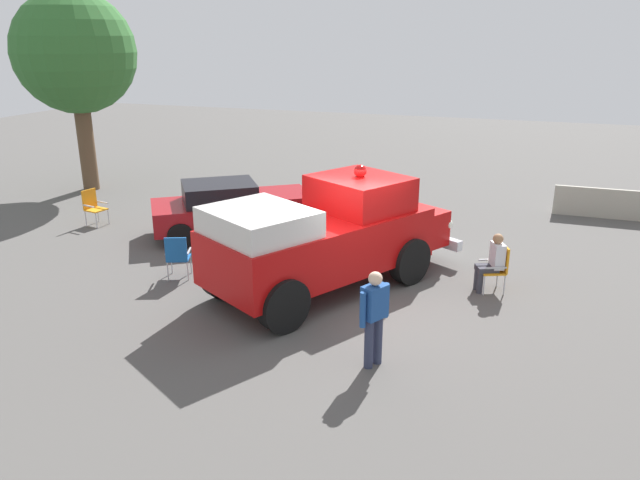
% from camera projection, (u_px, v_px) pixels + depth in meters
% --- Properties ---
extents(ground_plane, '(60.00, 60.00, 0.00)m').
position_uv_depth(ground_plane, '(347.00, 299.00, 12.62)').
color(ground_plane, '#514F4C').
extents(vintage_fire_truck, '(4.83, 6.25, 2.59)m').
position_uv_depth(vintage_fire_truck, '(328.00, 235.00, 12.82)').
color(vintage_fire_truck, black).
rests_on(vintage_fire_truck, ground).
extents(classic_hot_rod, '(4.62, 4.05, 1.46)m').
position_uv_depth(classic_hot_rod, '(233.00, 207.00, 16.51)').
color(classic_hot_rod, black).
rests_on(classic_hot_rod, ground).
extents(lawn_chair_near_truck, '(0.65, 0.65, 1.02)m').
position_uv_depth(lawn_chair_near_truck, '(498.00, 265.00, 12.83)').
color(lawn_chair_near_truck, '#B7BABF').
rests_on(lawn_chair_near_truck, ground).
extents(lawn_chair_by_car, '(0.64, 0.64, 1.02)m').
position_uv_depth(lawn_chair_by_car, '(177.00, 254.00, 13.46)').
color(lawn_chair_by_car, '#B7BABF').
rests_on(lawn_chair_by_car, ground).
extents(lawn_chair_spare, '(0.58, 0.59, 1.02)m').
position_uv_depth(lawn_chair_spare, '(93.00, 205.00, 17.37)').
color(lawn_chair_spare, '#B7BABF').
rests_on(lawn_chair_spare, ground).
extents(spectator_seated, '(0.64, 0.55, 1.29)m').
position_uv_depth(spectator_seated, '(492.00, 260.00, 12.79)').
color(spectator_seated, '#383842').
rests_on(spectator_seated, ground).
extents(spectator_standing, '(0.43, 0.61, 1.68)m').
position_uv_depth(spectator_standing, '(374.00, 313.00, 9.79)').
color(spectator_standing, '#2D334C').
rests_on(spectator_standing, ground).
extents(oak_tree_right, '(4.02, 4.02, 6.68)m').
position_uv_depth(oak_tree_right, '(75.00, 54.00, 20.06)').
color(oak_tree_right, brown).
rests_on(oak_tree_right, ground).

